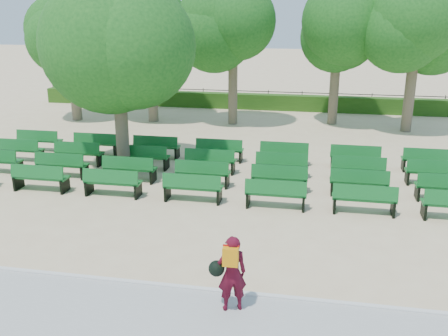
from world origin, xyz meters
name	(u,v)px	position (x,y,z in m)	size (l,w,h in m)	color
ground	(195,188)	(0.00, 0.00, 0.00)	(120.00, 120.00, 0.00)	#D2B78B
paving	(106,313)	(0.00, -7.40, 0.03)	(30.00, 2.20, 0.06)	#A8A8A3
curb	(128,282)	(0.00, -6.25, 0.05)	(30.00, 0.12, 0.10)	silver
hedge	(251,101)	(0.00, 14.00, 0.45)	(26.00, 0.70, 0.90)	#275114
fence	(252,108)	(0.00, 14.40, 0.00)	(26.00, 0.10, 1.02)	black
tree_line	(240,123)	(0.00, 10.00, 0.00)	(21.80, 6.80, 7.04)	#1C5D1A
bench_array	(207,176)	(0.19, 1.05, 0.10)	(1.88, 0.69, 1.16)	#105F22
tree_among	(117,59)	(-3.02, 1.29, 4.11)	(4.69, 4.69, 6.24)	brown
person	(231,272)	(2.41, -6.84, 0.88)	(0.80, 0.56, 1.59)	#480A19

